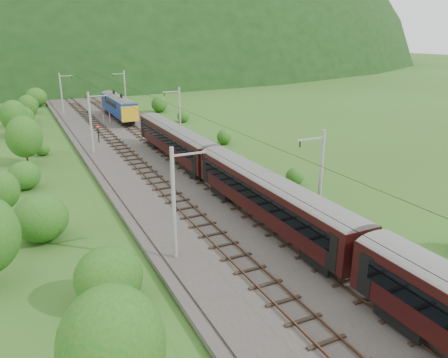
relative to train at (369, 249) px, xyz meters
name	(u,v)px	position (x,y,z in m)	size (l,w,h in m)	color
ground	(252,243)	(-2.40, 9.53, -3.43)	(600.00, 600.00, 0.00)	#2F4F18
railbed	(201,199)	(-2.40, 19.53, -3.28)	(14.00, 220.00, 0.30)	#38332D
track_left	(177,201)	(-4.80, 19.53, -3.06)	(2.40, 220.00, 0.27)	brown
track_right	(223,193)	(0.00, 19.53, -3.06)	(2.40, 220.00, 0.27)	brown
catenary_left	(91,121)	(-8.52, 41.53, 1.06)	(2.54, 192.28, 8.00)	gray
catenary_right	(179,114)	(3.72, 41.53, 1.06)	(2.54, 192.28, 8.00)	gray
overhead_wires	(200,128)	(-2.40, 19.53, 3.67)	(4.83, 198.00, 0.03)	black
mountain_main	(34,62)	(-2.40, 269.53, -3.43)	(504.00, 360.00, 244.00)	black
train	(369,249)	(0.00, 0.00, 0.00)	(2.89, 137.68, 5.02)	black
hazard_post_near	(103,117)	(-2.89, 63.50, -2.49)	(0.14, 0.14, 1.28)	red
hazard_post_far	(110,117)	(-2.00, 62.20, -2.32)	(0.17, 0.17, 1.63)	red
signal	(98,133)	(-6.81, 47.12, -1.71)	(0.27, 0.27, 2.43)	black
vegetation_left	(37,167)	(-16.14, 29.25, -0.87)	(12.25, 145.86, 6.17)	#185516
vegetation_right	(250,148)	(9.78, 31.63, -2.27)	(4.97, 104.94, 2.94)	#185516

